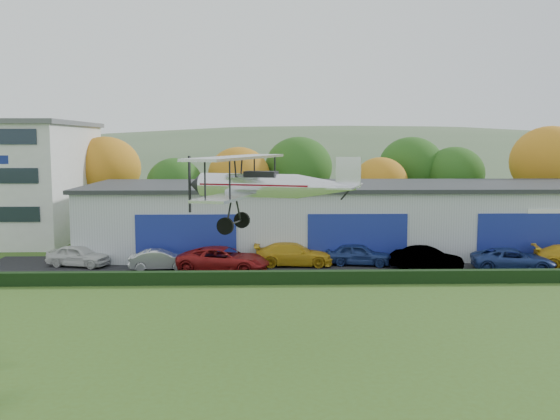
{
  "coord_description": "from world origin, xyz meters",
  "views": [
    {
      "loc": [
        -1.6,
        -20.67,
        8.68
      ],
      "look_at": [
        -0.77,
        9.95,
        5.24
      ],
      "focal_mm": 39.6,
      "sensor_mm": 36.0,
      "label": 1
    }
  ],
  "objects_px": {
    "car_0": "(78,256)",
    "biplane": "(263,183)",
    "car_6": "(513,260)",
    "car_5": "(427,259)",
    "hangar": "(346,217)",
    "car_3": "(293,254)",
    "car_4": "(359,254)",
    "car_2": "(224,260)",
    "car_1": "(160,260)"
  },
  "relations": [
    {
      "from": "car_0",
      "to": "biplane",
      "type": "distance_m",
      "value": 21.45
    },
    {
      "from": "car_6",
      "to": "car_5",
      "type": "bearing_deg",
      "value": 94.91
    },
    {
      "from": "hangar",
      "to": "car_3",
      "type": "relative_size",
      "value": 7.47
    },
    {
      "from": "car_0",
      "to": "car_6",
      "type": "bearing_deg",
      "value": -78.92
    },
    {
      "from": "car_4",
      "to": "car_2",
      "type": "bearing_deg",
      "value": 113.67
    },
    {
      "from": "car_3",
      "to": "car_4",
      "type": "bearing_deg",
      "value": -86.74
    },
    {
      "from": "car_4",
      "to": "hangar",
      "type": "bearing_deg",
      "value": 10.97
    },
    {
      "from": "car_3",
      "to": "car_4",
      "type": "relative_size",
      "value": 1.22
    },
    {
      "from": "hangar",
      "to": "car_6",
      "type": "bearing_deg",
      "value": -40.43
    },
    {
      "from": "car_2",
      "to": "biplane",
      "type": "height_order",
      "value": "biplane"
    },
    {
      "from": "car_4",
      "to": "car_5",
      "type": "bearing_deg",
      "value": -102.73
    },
    {
      "from": "car_1",
      "to": "car_2",
      "type": "xyz_separation_m",
      "value": [
        4.3,
        -0.88,
        0.16
      ]
    },
    {
      "from": "hangar",
      "to": "car_2",
      "type": "xyz_separation_m",
      "value": [
        -9.23,
        -8.55,
        -1.77
      ]
    },
    {
      "from": "car_2",
      "to": "car_6",
      "type": "height_order",
      "value": "car_2"
    },
    {
      "from": "car_2",
      "to": "car_1",
      "type": "bearing_deg",
      "value": 90.8
    },
    {
      "from": "car_2",
      "to": "car_0",
      "type": "bearing_deg",
      "value": 89.89
    },
    {
      "from": "car_0",
      "to": "car_3",
      "type": "relative_size",
      "value": 0.8
    },
    {
      "from": "car_3",
      "to": "hangar",
      "type": "bearing_deg",
      "value": -32.59
    },
    {
      "from": "car_1",
      "to": "car_5",
      "type": "bearing_deg",
      "value": -97.87
    },
    {
      "from": "car_2",
      "to": "car_5",
      "type": "bearing_deg",
      "value": -76.33
    },
    {
      "from": "car_6",
      "to": "car_1",
      "type": "bearing_deg",
      "value": 96.06
    },
    {
      "from": "car_2",
      "to": "car_4",
      "type": "height_order",
      "value": "car_2"
    },
    {
      "from": "car_1",
      "to": "car_3",
      "type": "distance_m",
      "value": 9.1
    },
    {
      "from": "car_4",
      "to": "biplane",
      "type": "xyz_separation_m",
      "value": [
        -6.65,
        -16.01,
        6.07
      ]
    },
    {
      "from": "hangar",
      "to": "car_4",
      "type": "bearing_deg",
      "value": -89.58
    },
    {
      "from": "car_5",
      "to": "car_3",
      "type": "bearing_deg",
      "value": 103.57
    },
    {
      "from": "car_3",
      "to": "car_6",
      "type": "relative_size",
      "value": 1.01
    },
    {
      "from": "hangar",
      "to": "car_1",
      "type": "distance_m",
      "value": 15.68
    },
    {
      "from": "car_6",
      "to": "biplane",
      "type": "xyz_separation_m",
      "value": [
        -16.66,
        -13.82,
        6.08
      ]
    },
    {
      "from": "car_6",
      "to": "biplane",
      "type": "distance_m",
      "value": 22.49
    },
    {
      "from": "car_2",
      "to": "biplane",
      "type": "bearing_deg",
      "value": -156.89
    },
    {
      "from": "car_1",
      "to": "car_2",
      "type": "distance_m",
      "value": 4.39
    },
    {
      "from": "car_2",
      "to": "car_5",
      "type": "height_order",
      "value": "car_2"
    },
    {
      "from": "car_2",
      "to": "biplane",
      "type": "relative_size",
      "value": 0.69
    },
    {
      "from": "car_5",
      "to": "car_6",
      "type": "relative_size",
      "value": 0.87
    },
    {
      "from": "hangar",
      "to": "car_2",
      "type": "height_order",
      "value": "hangar"
    },
    {
      "from": "car_1",
      "to": "biplane",
      "type": "bearing_deg",
      "value": -160.84
    },
    {
      "from": "car_1",
      "to": "biplane",
      "type": "xyz_separation_m",
      "value": [
        6.93,
        -14.72,
        6.15
      ]
    },
    {
      "from": "car_1",
      "to": "car_4",
      "type": "xyz_separation_m",
      "value": [
        13.58,
        1.28,
        0.08
      ]
    },
    {
      "from": "car_0",
      "to": "car_2",
      "type": "bearing_deg",
      "value": -86.98
    },
    {
      "from": "hangar",
      "to": "car_4",
      "type": "relative_size",
      "value": 9.07
    },
    {
      "from": "car_1",
      "to": "car_2",
      "type": "bearing_deg",
      "value": -107.61
    },
    {
      "from": "car_2",
      "to": "biplane",
      "type": "xyz_separation_m",
      "value": [
        2.63,
        -13.84,
        5.99
      ]
    },
    {
      "from": "car_4",
      "to": "car_3",
      "type": "bearing_deg",
      "value": 101.44
    },
    {
      "from": "hangar",
      "to": "car_6",
      "type": "relative_size",
      "value": 7.55
    },
    {
      "from": "car_1",
      "to": "car_5",
      "type": "distance_m",
      "value": 17.89
    },
    {
      "from": "car_0",
      "to": "car_5",
      "type": "xyz_separation_m",
      "value": [
        23.76,
        -1.93,
        0.03
      ]
    },
    {
      "from": "car_1",
      "to": "car_3",
      "type": "xyz_separation_m",
      "value": [
        9.02,
        1.21,
        0.11
      ]
    },
    {
      "from": "car_6",
      "to": "biplane",
      "type": "relative_size",
      "value": 0.62
    },
    {
      "from": "car_2",
      "to": "car_6",
      "type": "relative_size",
      "value": 1.12
    }
  ]
}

